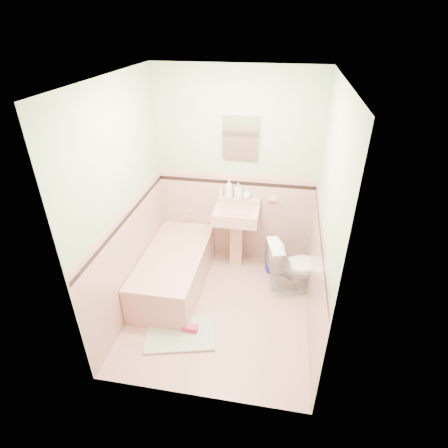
% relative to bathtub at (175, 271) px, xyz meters
% --- Properties ---
extents(floor, '(2.20, 2.20, 0.00)m').
position_rel_bathtub_xyz_m(floor, '(0.63, -0.33, -0.23)').
color(floor, tan).
rests_on(floor, ground).
extents(ceiling, '(2.20, 2.20, 0.00)m').
position_rel_bathtub_xyz_m(ceiling, '(0.63, -0.33, 2.27)').
color(ceiling, white).
rests_on(ceiling, ground).
extents(wall_back, '(2.50, 0.00, 2.50)m').
position_rel_bathtub_xyz_m(wall_back, '(0.63, 0.77, 1.02)').
color(wall_back, beige).
rests_on(wall_back, ground).
extents(wall_front, '(2.50, 0.00, 2.50)m').
position_rel_bathtub_xyz_m(wall_front, '(0.63, -1.43, 1.02)').
color(wall_front, beige).
rests_on(wall_front, ground).
extents(wall_left, '(0.00, 2.50, 2.50)m').
position_rel_bathtub_xyz_m(wall_left, '(-0.37, -0.33, 1.02)').
color(wall_left, beige).
rests_on(wall_left, ground).
extents(wall_right, '(0.00, 2.50, 2.50)m').
position_rel_bathtub_xyz_m(wall_right, '(1.63, -0.33, 1.02)').
color(wall_right, beige).
rests_on(wall_right, ground).
extents(wainscot_back, '(2.00, 0.00, 2.00)m').
position_rel_bathtub_xyz_m(wainscot_back, '(0.63, 0.76, 0.38)').
color(wainscot_back, tan).
rests_on(wainscot_back, ground).
extents(wainscot_front, '(2.00, 0.00, 2.00)m').
position_rel_bathtub_xyz_m(wainscot_front, '(0.63, -1.42, 0.38)').
color(wainscot_front, tan).
rests_on(wainscot_front, ground).
extents(wainscot_left, '(0.00, 2.20, 2.20)m').
position_rel_bathtub_xyz_m(wainscot_left, '(-0.36, -0.33, 0.38)').
color(wainscot_left, tan).
rests_on(wainscot_left, ground).
extents(wainscot_right, '(0.00, 2.20, 2.20)m').
position_rel_bathtub_xyz_m(wainscot_right, '(1.62, -0.33, 0.38)').
color(wainscot_right, tan).
rests_on(wainscot_right, ground).
extents(accent_back, '(2.00, 0.00, 2.00)m').
position_rel_bathtub_xyz_m(accent_back, '(0.63, 0.75, 0.90)').
color(accent_back, black).
rests_on(accent_back, ground).
extents(accent_front, '(2.00, 0.00, 2.00)m').
position_rel_bathtub_xyz_m(accent_front, '(0.63, -1.41, 0.90)').
color(accent_front, black).
rests_on(accent_front, ground).
extents(accent_left, '(0.00, 2.20, 2.20)m').
position_rel_bathtub_xyz_m(accent_left, '(-0.35, -0.33, 0.89)').
color(accent_left, black).
rests_on(accent_left, ground).
extents(accent_right, '(0.00, 2.20, 2.20)m').
position_rel_bathtub_xyz_m(accent_right, '(1.61, -0.33, 0.89)').
color(accent_right, black).
rests_on(accent_right, ground).
extents(cap_back, '(2.00, 0.00, 2.00)m').
position_rel_bathtub_xyz_m(cap_back, '(0.63, 0.75, 0.99)').
color(cap_back, tan).
rests_on(cap_back, ground).
extents(cap_front, '(2.00, 0.00, 2.00)m').
position_rel_bathtub_xyz_m(cap_front, '(0.63, -1.41, 0.99)').
color(cap_front, tan).
rests_on(cap_front, ground).
extents(cap_left, '(0.00, 2.20, 2.20)m').
position_rel_bathtub_xyz_m(cap_left, '(-0.35, -0.33, 1.00)').
color(cap_left, tan).
rests_on(cap_left, ground).
extents(cap_right, '(0.00, 2.20, 2.20)m').
position_rel_bathtub_xyz_m(cap_right, '(1.61, -0.33, 1.00)').
color(cap_right, tan).
rests_on(cap_right, ground).
extents(bathtub, '(0.70, 1.50, 0.45)m').
position_rel_bathtub_xyz_m(bathtub, '(0.00, 0.00, 0.00)').
color(bathtub, tan).
rests_on(bathtub, floor).
extents(tub_faucet, '(0.04, 0.12, 0.04)m').
position_rel_bathtub_xyz_m(tub_faucet, '(0.00, 0.72, 0.41)').
color(tub_faucet, silver).
rests_on(tub_faucet, wall_back).
extents(sink, '(0.55, 0.48, 0.87)m').
position_rel_bathtub_xyz_m(sink, '(0.68, 0.53, 0.21)').
color(sink, tan).
rests_on(sink, floor).
extents(sink_faucet, '(0.02, 0.02, 0.10)m').
position_rel_bathtub_xyz_m(sink_faucet, '(0.68, 0.67, 0.72)').
color(sink_faucet, silver).
rests_on(sink_faucet, sink).
extents(medicine_cabinet, '(0.40, 0.04, 0.50)m').
position_rel_bathtub_xyz_m(medicine_cabinet, '(0.68, 0.74, 1.47)').
color(medicine_cabinet, white).
rests_on(medicine_cabinet, wall_back).
extents(soap_dish, '(0.12, 0.07, 0.04)m').
position_rel_bathtub_xyz_m(soap_dish, '(1.10, 0.73, 0.72)').
color(soap_dish, tan).
rests_on(soap_dish, wall_back).
extents(soap_bottle_left, '(0.13, 0.13, 0.25)m').
position_rel_bathtub_xyz_m(soap_bottle_left, '(0.55, 0.71, 0.83)').
color(soap_bottle_left, '#B2B2B2').
rests_on(soap_bottle_left, sink).
extents(soap_bottle_mid, '(0.11, 0.12, 0.20)m').
position_rel_bathtub_xyz_m(soap_bottle_mid, '(0.67, 0.71, 0.81)').
color(soap_bottle_mid, '#B2B2B2').
rests_on(soap_bottle_mid, sink).
extents(soap_bottle_right, '(0.11, 0.11, 0.14)m').
position_rel_bathtub_xyz_m(soap_bottle_right, '(0.78, 0.71, 0.78)').
color(soap_bottle_right, '#B2B2B2').
rests_on(soap_bottle_right, sink).
extents(tube, '(0.04, 0.04, 0.12)m').
position_rel_bathtub_xyz_m(tube, '(0.45, 0.71, 0.77)').
color(tube, white).
rests_on(tube, sink).
extents(toilet, '(0.76, 0.56, 0.69)m').
position_rel_bathtub_xyz_m(toilet, '(1.45, 0.18, 0.12)').
color(toilet, white).
rests_on(toilet, floor).
extents(bucket, '(0.26, 0.26, 0.25)m').
position_rel_bathtub_xyz_m(bucket, '(1.19, 0.52, -0.10)').
color(bucket, '#1218A9').
rests_on(bucket, floor).
extents(bath_mat, '(0.82, 0.64, 0.03)m').
position_rel_bathtub_xyz_m(bath_mat, '(0.28, -0.78, -0.21)').
color(bath_mat, '#94A488').
rests_on(bath_mat, floor).
extents(shoe, '(0.17, 0.09, 0.06)m').
position_rel_bathtub_xyz_m(shoe, '(0.38, -0.73, -0.16)').
color(shoe, '#BF1E59').
rests_on(shoe, bath_mat).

